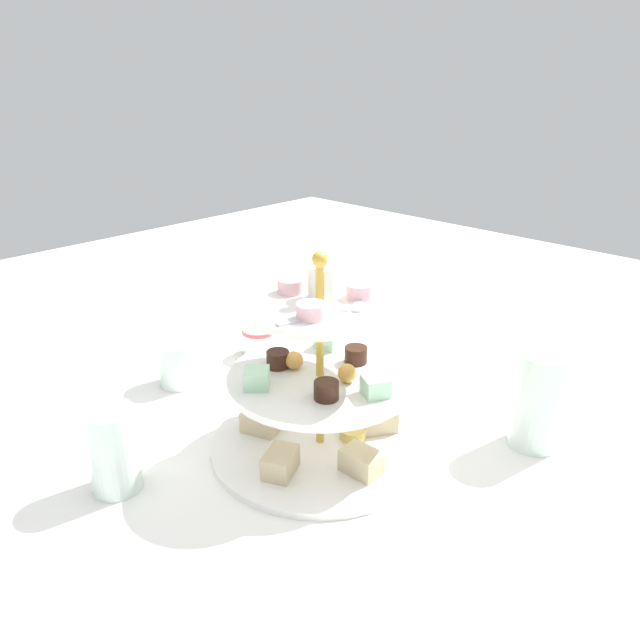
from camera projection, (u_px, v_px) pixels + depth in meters
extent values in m
plane|color=white|center=(320.00, 447.00, 0.82)|extent=(2.40, 2.40, 0.00)
cylinder|color=white|center=(320.00, 444.00, 0.81)|extent=(0.29, 0.29, 0.01)
cylinder|color=white|center=(320.00, 378.00, 0.78)|extent=(0.24, 0.24, 0.01)
cylinder|color=white|center=(320.00, 306.00, 0.74)|extent=(0.19, 0.19, 0.01)
cylinder|color=gold|center=(320.00, 359.00, 0.77)|extent=(0.01, 0.01, 0.26)
sphere|color=gold|center=(320.00, 259.00, 0.72)|extent=(0.02, 0.02, 0.02)
cube|color=#CCB78E|center=(261.00, 421.00, 0.83)|extent=(0.05, 0.06, 0.03)
cube|color=#CCB78E|center=(281.00, 462.00, 0.74)|extent=(0.06, 0.05, 0.03)
cube|color=#CCB78E|center=(361.00, 462.00, 0.74)|extent=(0.04, 0.05, 0.03)
cube|color=#CCB78E|center=(378.00, 420.00, 0.83)|extent=(0.06, 0.05, 0.03)
cube|color=#CCB78E|center=(319.00, 399.00, 0.88)|extent=(0.05, 0.06, 0.03)
cylinder|color=#E5C660|center=(353.00, 433.00, 0.82)|extent=(0.04, 0.04, 0.01)
cylinder|color=#381E14|center=(278.00, 359.00, 0.79)|extent=(0.03, 0.03, 0.02)
cylinder|color=#381E14|center=(326.00, 390.00, 0.72)|extent=(0.03, 0.03, 0.02)
cylinder|color=#381E14|center=(356.00, 355.00, 0.80)|extent=(0.03, 0.03, 0.02)
cube|color=#B2E5BC|center=(328.00, 339.00, 0.85)|extent=(0.04, 0.04, 0.02)
cube|color=#B2E5BC|center=(257.00, 378.00, 0.74)|extent=(0.04, 0.04, 0.02)
cube|color=#B2E5BC|center=(376.00, 386.00, 0.72)|extent=(0.04, 0.04, 0.02)
sphere|color=gold|center=(294.00, 360.00, 0.79)|extent=(0.02, 0.02, 0.02)
sphere|color=gold|center=(347.00, 373.00, 0.75)|extent=(0.02, 0.02, 0.02)
cylinder|color=#F2B7C1|center=(359.00, 291.00, 0.75)|extent=(0.03, 0.03, 0.02)
cylinder|color=#F2B7C1|center=(290.00, 286.00, 0.76)|extent=(0.03, 0.03, 0.02)
cylinder|color=#F2B7C1|center=(311.00, 311.00, 0.69)|extent=(0.03, 0.03, 0.02)
cylinder|color=white|center=(322.00, 282.00, 0.74)|extent=(0.04, 0.04, 0.04)
cube|color=silver|center=(312.00, 317.00, 0.69)|extent=(0.09, 0.03, 0.00)
cube|color=silver|center=(360.00, 298.00, 0.75)|extent=(0.08, 0.06, 0.00)
cylinder|color=silver|center=(539.00, 400.00, 0.80)|extent=(0.07, 0.07, 0.14)
cylinder|color=silver|center=(178.00, 363.00, 0.97)|extent=(0.06, 0.06, 0.07)
cylinder|color=white|center=(260.00, 353.00, 1.08)|extent=(0.09, 0.09, 0.01)
cylinder|color=white|center=(259.00, 340.00, 1.07)|extent=(0.06, 0.06, 0.04)
cylinder|color=#D14C56|center=(259.00, 331.00, 1.06)|extent=(0.06, 0.06, 0.01)
cube|color=silver|center=(399.00, 348.00, 1.10)|extent=(0.08, 0.16, 0.00)
cylinder|color=silver|center=(113.00, 450.00, 0.72)|extent=(0.06, 0.06, 0.11)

